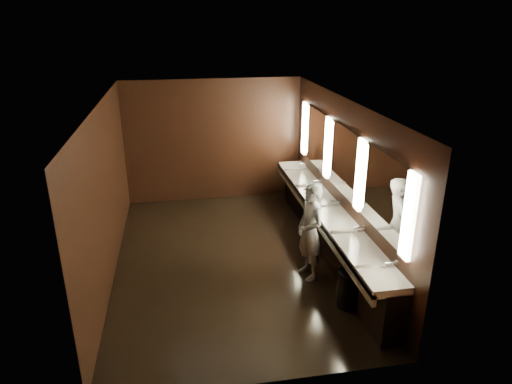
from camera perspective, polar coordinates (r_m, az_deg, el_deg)
The scene contains 10 objects.
floor at distance 8.28m, azimuth -3.15°, elevation -8.38°, with size 6.00×6.00×0.00m, color black.
ceiling at distance 7.32m, azimuth -3.60°, elevation 11.05°, with size 4.00×6.00×0.02m, color #2D2D2B.
wall_back at distance 10.54m, azimuth -5.32°, elevation 6.37°, with size 4.00×0.02×2.80m, color black.
wall_front at distance 5.02m, azimuth 0.80°, elevation -11.20°, with size 4.00×0.02×2.80m, color black.
wall_left at distance 7.74m, azimuth -18.22°, elevation -0.21°, with size 0.02×6.00×2.80m, color black.
wall_right at distance 8.14m, azimuth 10.76°, elevation 1.57°, with size 0.02×6.00×2.80m, color black.
sink_counter at distance 8.42m, azimuth 9.01°, elevation -4.31°, with size 0.55×5.40×1.01m.
mirror_band at distance 8.03m, azimuth 10.79°, elevation 3.92°, with size 0.06×5.03×1.15m.
person at distance 7.45m, azimuth 6.76°, elevation -4.96°, with size 0.60×0.39×1.64m, color #8BABD0.
trash_bin at distance 7.07m, azimuth 11.61°, elevation -11.77°, with size 0.37×0.37×0.58m, color black.
Camera 1 is at (-0.80, -7.16, 4.09)m, focal length 32.00 mm.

